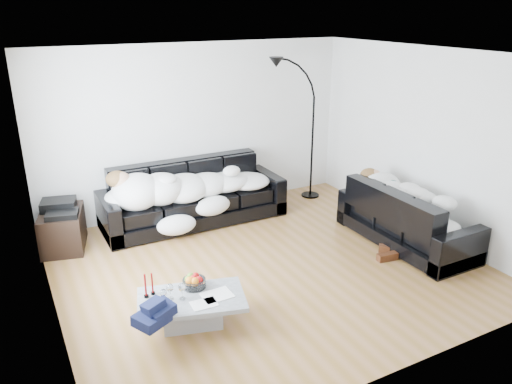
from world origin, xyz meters
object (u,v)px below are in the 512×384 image
shoes (388,253)px  candle_left (145,286)px  fruit_bowl (194,281)px  sleeper_right (409,200)px  av_cabinet (63,230)px  wine_glass_b (164,296)px  stereo (60,207)px  sleeper_back (194,182)px  wine_glass_a (170,292)px  sofa_right (407,216)px  coffee_table (192,311)px  candle_right (152,284)px  wine_glass_c (182,291)px  floor_lamp (313,137)px  sofa_back (193,194)px

shoes → candle_left: bearing=-161.0°
fruit_bowl → candle_left: bearing=174.9°
sleeper_right → av_cabinet: (-4.20, 2.05, -0.36)m
wine_glass_b → stereo: stereo is taller
sleeper_back → wine_glass_a: size_ratio=13.54×
wine_glass_a → stereo: bearing=106.6°
sofa_right → fruit_bowl: bearing=94.1°
coffee_table → shoes: bearing=3.8°
sofa_right → stereo: (-4.20, 2.05, 0.19)m
shoes → candle_right: bearing=-161.5°
fruit_bowl → wine_glass_c: 0.25m
stereo → sleeper_right: bearing=-11.6°
sofa_right → candle_left: (-3.70, -0.18, 0.04)m
wine_glass_c → av_cabinet: 2.58m
wine_glass_a → floor_lamp: floor_lamp is taller
coffee_table → stereo: stereo is taller
sofa_right → shoes: sofa_right is taller
wine_glass_a → shoes: size_ratio=0.36×
fruit_bowl → wine_glass_c: wine_glass_c is taller
fruit_bowl → av_cabinet: (-1.00, 2.28, -0.13)m
stereo → fruit_bowl: bearing=-51.8°
stereo → sofa_back: bearing=14.6°
fruit_bowl → shoes: size_ratio=0.52×
coffee_table → floor_lamp: 4.14m
coffee_table → stereo: bearing=110.2°
sofa_right → coffee_table: (-3.29, -0.40, -0.25)m
sleeper_back → sleeper_right: bearing=-40.9°
sofa_right → av_cabinet: bearing=63.9°
candle_left → shoes: (3.21, -0.03, -0.39)m
shoes → sleeper_back: bearing=149.0°
candle_left → floor_lamp: size_ratio=0.13×
sofa_right → fruit_bowl: sofa_right is taller
wine_glass_b → candle_right: 0.23m
fruit_bowl → candle_right: (-0.43, 0.07, 0.04)m
sleeper_right → candle_left: 3.71m
floor_lamp → wine_glass_b: bearing=-148.4°
candle_right → fruit_bowl: bearing=-9.4°
fruit_bowl → candle_left: size_ratio=0.93×
candle_right → av_cabinet: (-0.58, 2.21, -0.17)m
coffee_table → candle_left: 0.54m
shoes → fruit_bowl: bearing=-160.1°
sofa_back → candle_right: 2.57m
sleeper_right → wine_glass_a: (-3.49, -0.33, -0.23)m
sleeper_right → floor_lamp: (-0.15, 2.13, 0.42)m
coffee_table → floor_lamp: floor_lamp is taller
sleeper_right → wine_glass_b: sleeper_right is taller
shoes → av_cabinet: size_ratio=0.61×
wine_glass_a → stereo: 2.49m
sofa_right → wine_glass_a: 3.50m
shoes → av_cabinet: bearing=168.2°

